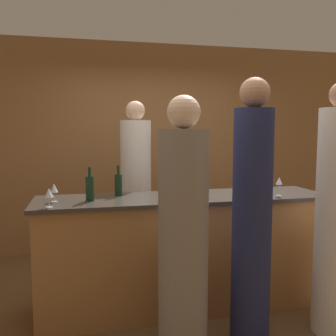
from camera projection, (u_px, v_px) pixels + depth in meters
ground_plane at (184, 305)px, 3.50m from camera, size 14.00×14.00×0.00m
back_wall at (148, 147)px, 5.16m from camera, size 8.00×0.06×2.80m
bar_counter at (184, 251)px, 3.45m from camera, size 2.66×0.68×1.04m
bartender at (136, 195)px, 4.14m from camera, size 0.33×0.33×1.95m
guest_0 at (252, 219)px, 2.82m from camera, size 0.30×0.30×2.02m
guest_2 at (183, 238)px, 2.64m from camera, size 0.35×0.35×1.87m
wine_bottle_0 at (90, 188)px, 3.16m from camera, size 0.07×0.07×0.29m
wine_bottle_1 at (118, 184)px, 3.43m from camera, size 0.07×0.07×0.28m
wine_bottle_2 at (269, 177)px, 3.86m from camera, size 0.08×0.08×0.28m
ice_bucket at (196, 182)px, 3.63m from camera, size 0.18×0.18×0.18m
wine_glass_0 at (249, 182)px, 3.44m from camera, size 0.08×0.08×0.16m
wine_glass_1 at (49, 193)px, 2.88m from camera, size 0.07×0.07×0.15m
wine_glass_2 at (199, 186)px, 3.29m from camera, size 0.07×0.07×0.14m
wine_glass_3 at (238, 182)px, 3.40m from camera, size 0.06×0.06×0.17m
wine_glass_4 at (248, 183)px, 3.31m from camera, size 0.07×0.07×0.17m
wine_glass_5 at (279, 182)px, 3.40m from camera, size 0.06×0.06×0.17m
wine_glass_6 at (54, 189)px, 3.11m from camera, size 0.06×0.06×0.16m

